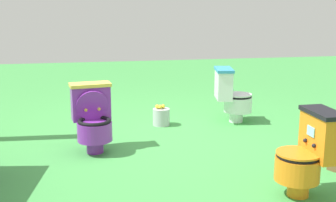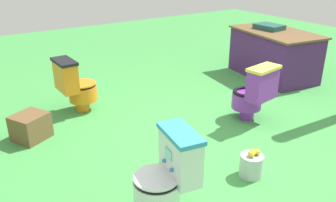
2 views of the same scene
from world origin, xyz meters
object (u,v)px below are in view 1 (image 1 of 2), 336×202
toilet_white (231,95)px  lemon_bucket (161,116)px  toilet_orange (308,153)px  toilet_purple (93,117)px

toilet_white → lemon_bucket: (0.01, 0.95, -0.25)m
toilet_orange → lemon_bucket: toilet_orange is taller
toilet_orange → lemon_bucket: bearing=18.5°
toilet_white → lemon_bucket: size_ratio=2.63×
toilet_white → lemon_bucket: 0.98m
toilet_orange → toilet_purple: bearing=48.1°
toilet_purple → lemon_bucket: 1.25m
toilet_orange → lemon_bucket: 2.48m
lemon_bucket → toilet_purple: bearing=133.8°
toilet_white → toilet_orange: (-2.31, 0.11, 0.00)m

